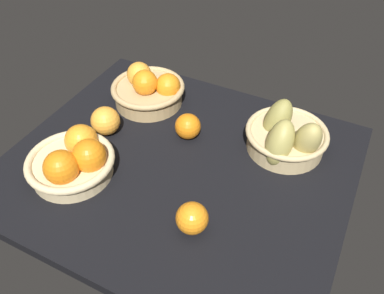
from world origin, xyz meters
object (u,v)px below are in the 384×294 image
at_px(basket_far_left, 149,89).
at_px(loose_orange_back_gap, 105,121).
at_px(basket_near_left, 74,161).
at_px(loose_orange_front_gap, 188,126).
at_px(loose_orange_side_gap, 192,218).
at_px(basket_far_right_pears, 287,137).

height_order(basket_far_left, loose_orange_back_gap, basket_far_left).
distance_m(basket_near_left, loose_orange_front_gap, 0.30).
height_order(basket_far_left, loose_orange_front_gap, basket_far_left).
bearing_deg(basket_near_left, loose_orange_front_gap, 53.28).
height_order(loose_orange_front_gap, loose_orange_side_gap, loose_orange_side_gap).
bearing_deg(loose_orange_back_gap, basket_near_left, -81.65).
bearing_deg(loose_orange_back_gap, loose_orange_front_gap, 22.24).
xyz_separation_m(basket_near_left, loose_orange_front_gap, (0.18, 0.24, -0.01)).
bearing_deg(loose_orange_front_gap, basket_far_left, 153.09).
relative_size(basket_far_right_pears, loose_orange_front_gap, 3.30).
xyz_separation_m(basket_far_left, loose_orange_front_gap, (0.17, -0.09, -0.01)).
distance_m(basket_far_right_pears, basket_near_left, 0.53).
xyz_separation_m(basket_far_left, loose_orange_back_gap, (-0.03, -0.17, -0.01)).
relative_size(basket_far_right_pears, loose_orange_back_gap, 2.92).
relative_size(basket_far_right_pears, basket_far_left, 1.06).
relative_size(loose_orange_front_gap, loose_orange_back_gap, 0.88).
xyz_separation_m(basket_near_left, loose_orange_back_gap, (-0.02, 0.16, -0.00)).
height_order(basket_far_right_pears, loose_orange_front_gap, basket_far_right_pears).
bearing_deg(basket_far_right_pears, loose_orange_side_gap, -107.64).
bearing_deg(basket_far_left, loose_orange_back_gap, -100.73).
bearing_deg(loose_orange_front_gap, loose_orange_side_gap, -61.16).
bearing_deg(loose_orange_back_gap, basket_far_right_pears, 18.03).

